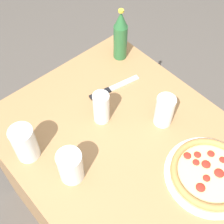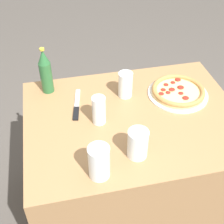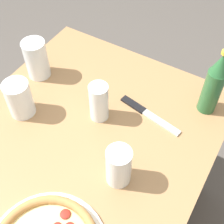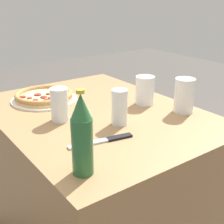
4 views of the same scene
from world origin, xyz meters
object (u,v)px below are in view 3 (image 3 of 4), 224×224
object	(u,v)px
glass_iced_tea	(99,104)
glass_cola	(20,100)
knife	(147,113)
glass_orange_juice	(119,167)
glass_mango_juice	(37,61)
beer_bottle	(214,84)

from	to	relation	value
glass_iced_tea	glass_cola	size ratio (longest dim) A/B	1.08
glass_iced_tea	knife	world-z (taller)	glass_iced_tea
glass_cola	knife	size ratio (longest dim) A/B	0.55
glass_orange_juice	glass_mango_juice	bearing A→B (deg)	-115.03
glass_orange_juice	beer_bottle	distance (m)	0.39
beer_bottle	glass_cola	bearing A→B (deg)	-57.84
glass_orange_juice	beer_bottle	world-z (taller)	beer_bottle
glass_cola	beer_bottle	xyz separation A→B (m)	(-0.32, 0.51, 0.06)
glass_mango_juice	glass_orange_juice	world-z (taller)	glass_mango_juice
glass_cola	knife	bearing A→B (deg)	119.09
glass_mango_juice	knife	xyz separation A→B (m)	(-0.03, 0.42, -0.06)
glass_iced_tea	beer_bottle	size ratio (longest dim) A/B	0.56
knife	beer_bottle	bearing A→B (deg)	128.45
glass_orange_juice	knife	distance (m)	0.25
glass_cola	knife	xyz separation A→B (m)	(-0.20, 0.36, -0.05)
glass_cola	beer_bottle	bearing A→B (deg)	122.16
glass_cola	glass_iced_tea	bearing A→B (deg)	116.41
knife	glass_orange_juice	bearing A→B (deg)	8.00
beer_bottle	glass_orange_juice	bearing A→B (deg)	-18.26
glass_cola	glass_orange_juice	world-z (taller)	glass_orange_juice
glass_iced_tea	beer_bottle	bearing A→B (deg)	126.28
glass_iced_tea	knife	bearing A→B (deg)	123.48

